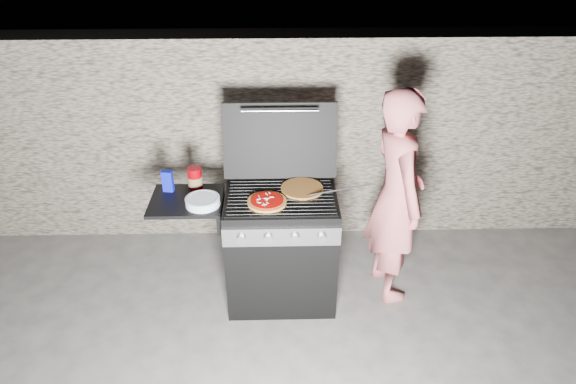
{
  "coord_description": "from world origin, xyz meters",
  "views": [
    {
      "loc": [
        -0.03,
        -3.1,
        2.77
      ],
      "look_at": [
        0.05,
        0.0,
        0.95
      ],
      "focal_mm": 32.0,
      "sensor_mm": 36.0,
      "label": 1
    }
  ],
  "objects_px": {
    "person": "(396,197)",
    "sauce_jar": "(195,178)",
    "pizza_topped": "(267,201)",
    "gas_grill": "(248,249)"
  },
  "relations": [
    {
      "from": "pizza_topped",
      "to": "person",
      "type": "relative_size",
      "value": 0.16
    },
    {
      "from": "person",
      "to": "sauce_jar",
      "type": "bearing_deg",
      "value": 77.13
    },
    {
      "from": "gas_grill",
      "to": "person",
      "type": "xyz_separation_m",
      "value": [
        1.1,
        0.1,
        0.38
      ]
    },
    {
      "from": "pizza_topped",
      "to": "sauce_jar",
      "type": "relative_size",
      "value": 1.7
    },
    {
      "from": "gas_grill",
      "to": "person",
      "type": "relative_size",
      "value": 0.8
    },
    {
      "from": "gas_grill",
      "to": "pizza_topped",
      "type": "bearing_deg",
      "value": -27.78
    },
    {
      "from": "pizza_topped",
      "to": "sauce_jar",
      "type": "distance_m",
      "value": 0.58
    },
    {
      "from": "sauce_jar",
      "to": "gas_grill",
      "type": "bearing_deg",
      "value": -24.22
    },
    {
      "from": "sauce_jar",
      "to": "person",
      "type": "bearing_deg",
      "value": -2.74
    },
    {
      "from": "pizza_topped",
      "to": "person",
      "type": "distance_m",
      "value": 0.96
    }
  ]
}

